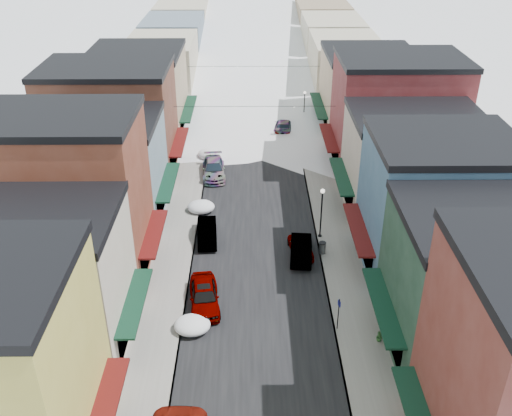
{
  "coord_description": "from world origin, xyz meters",
  "views": [
    {
      "loc": [
        -0.41,
        -15.35,
        25.33
      ],
      "look_at": [
        0.0,
        26.09,
        2.18
      ],
      "focal_mm": 40.0,
      "sensor_mm": 36.0,
      "label": 1
    }
  ],
  "objects_px": {
    "car_dark_hatch": "(207,232)",
    "car_silver_sedan": "(204,296)",
    "car_green_sedan": "(301,248)",
    "streetlamp_near": "(322,207)",
    "trash_can": "(322,248)"
  },
  "relations": [
    {
      "from": "car_dark_hatch",
      "to": "car_green_sedan",
      "type": "bearing_deg",
      "value": -22.86
    },
    {
      "from": "car_silver_sedan",
      "to": "car_dark_hatch",
      "type": "distance_m",
      "value": 8.55
    },
    {
      "from": "car_green_sedan",
      "to": "streetlamp_near",
      "type": "xyz_separation_m",
      "value": [
        1.81,
        2.78,
        2.17
      ]
    },
    {
      "from": "car_silver_sedan",
      "to": "car_dark_hatch",
      "type": "xyz_separation_m",
      "value": [
        -0.36,
        8.54,
        -0.11
      ]
    },
    {
      "from": "trash_can",
      "to": "car_silver_sedan",
      "type": "bearing_deg",
      "value": -144.78
    },
    {
      "from": "streetlamp_near",
      "to": "trash_can",
      "type": "bearing_deg",
      "value": -92.43
    },
    {
      "from": "car_dark_hatch",
      "to": "car_green_sedan",
      "type": "relative_size",
      "value": 0.95
    },
    {
      "from": "streetlamp_near",
      "to": "car_green_sedan",
      "type": "bearing_deg",
      "value": -123.04
    },
    {
      "from": "streetlamp_near",
      "to": "car_silver_sedan",
      "type": "bearing_deg",
      "value": -135.68
    },
    {
      "from": "car_dark_hatch",
      "to": "car_green_sedan",
      "type": "xyz_separation_m",
      "value": [
        7.54,
        -2.54,
        0.04
      ]
    },
    {
      "from": "car_dark_hatch",
      "to": "streetlamp_near",
      "type": "relative_size",
      "value": 1.0
    },
    {
      "from": "car_silver_sedan",
      "to": "car_dark_hatch",
      "type": "height_order",
      "value": "car_silver_sedan"
    },
    {
      "from": "car_dark_hatch",
      "to": "car_silver_sedan",
      "type": "bearing_deg",
      "value": -91.81
    },
    {
      "from": "trash_can",
      "to": "streetlamp_near",
      "type": "distance_m",
      "value": 3.4
    },
    {
      "from": "car_green_sedan",
      "to": "car_dark_hatch",
      "type": "bearing_deg",
      "value": -13.83
    }
  ]
}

